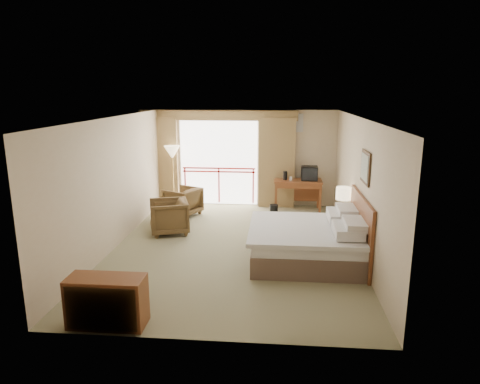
# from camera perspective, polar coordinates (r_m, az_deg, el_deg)

# --- Properties ---
(floor) EXTENTS (7.00, 7.00, 0.00)m
(floor) POSITION_cam_1_polar(r_m,az_deg,el_deg) (9.12, -0.71, -7.30)
(floor) COLOR #7F7A55
(floor) RESTS_ON ground
(ceiling) EXTENTS (7.00, 7.00, 0.00)m
(ceiling) POSITION_cam_1_polar(r_m,az_deg,el_deg) (8.54, -0.76, 9.89)
(ceiling) COLOR white
(ceiling) RESTS_ON wall_back
(wall_back) EXTENTS (5.00, 0.00, 5.00)m
(wall_back) POSITION_cam_1_polar(r_m,az_deg,el_deg) (12.16, 0.91, 4.55)
(wall_back) COLOR beige
(wall_back) RESTS_ON ground
(wall_front) EXTENTS (5.00, 0.00, 5.00)m
(wall_front) POSITION_cam_1_polar(r_m,az_deg,el_deg) (5.39, -4.47, -6.98)
(wall_front) COLOR beige
(wall_front) RESTS_ON ground
(wall_left) EXTENTS (0.00, 7.00, 7.00)m
(wall_left) POSITION_cam_1_polar(r_m,az_deg,el_deg) (9.31, -16.23, 1.26)
(wall_left) COLOR beige
(wall_left) RESTS_ON ground
(wall_right) EXTENTS (0.00, 7.00, 7.00)m
(wall_right) POSITION_cam_1_polar(r_m,az_deg,el_deg) (8.84, 15.60, 0.67)
(wall_right) COLOR beige
(wall_right) RESTS_ON ground
(balcony_door) EXTENTS (2.40, 0.00, 2.40)m
(balcony_door) POSITION_cam_1_polar(r_m,az_deg,el_deg) (12.25, -2.84, 3.89)
(balcony_door) COLOR white
(balcony_door) RESTS_ON wall_back
(balcony_railing) EXTENTS (2.09, 0.03, 1.02)m
(balcony_railing) POSITION_cam_1_polar(r_m,az_deg,el_deg) (12.30, -2.83, 2.09)
(balcony_railing) COLOR red
(balcony_railing) RESTS_ON wall_back
(curtain_left) EXTENTS (1.00, 0.26, 2.50)m
(curtain_left) POSITION_cam_1_polar(r_m,az_deg,el_deg) (12.44, -10.49, 4.07)
(curtain_left) COLOR olive
(curtain_left) RESTS_ON wall_back
(curtain_right) EXTENTS (1.00, 0.26, 2.50)m
(curtain_right) POSITION_cam_1_polar(r_m,az_deg,el_deg) (12.00, 4.92, 3.90)
(curtain_right) COLOR olive
(curtain_right) RESTS_ON wall_back
(valance) EXTENTS (4.40, 0.22, 0.28)m
(valance) POSITION_cam_1_polar(r_m,az_deg,el_deg) (12.00, -2.98, 10.18)
(valance) COLOR olive
(valance) RESTS_ON wall_back
(hvac_vent) EXTENTS (0.50, 0.04, 0.50)m
(hvac_vent) POSITION_cam_1_polar(r_m,az_deg,el_deg) (11.99, 7.21, 9.13)
(hvac_vent) COLOR silver
(hvac_vent) RESTS_ON wall_back
(bed) EXTENTS (2.13, 2.06, 0.97)m
(bed) POSITION_cam_1_polar(r_m,az_deg,el_deg) (8.41, 9.14, -6.56)
(bed) COLOR brown
(bed) RESTS_ON floor
(headboard) EXTENTS (0.06, 2.10, 1.30)m
(headboard) POSITION_cam_1_polar(r_m,az_deg,el_deg) (8.45, 15.76, -4.85)
(headboard) COLOR brown
(headboard) RESTS_ON wall_right
(framed_art) EXTENTS (0.04, 0.72, 0.60)m
(framed_art) POSITION_cam_1_polar(r_m,az_deg,el_deg) (8.17, 16.37, 3.17)
(framed_art) COLOR #321F0D
(framed_art) RESTS_ON wall_right
(nightstand) EXTENTS (0.41, 0.48, 0.55)m
(nightstand) POSITION_cam_1_polar(r_m,az_deg,el_deg) (9.82, 13.44, -4.45)
(nightstand) COLOR brown
(nightstand) RESTS_ON floor
(table_lamp) EXTENTS (0.33, 0.33, 0.58)m
(table_lamp) POSITION_cam_1_polar(r_m,az_deg,el_deg) (9.67, 13.63, -0.25)
(table_lamp) COLOR tan
(table_lamp) RESTS_ON nightstand
(phone) EXTENTS (0.17, 0.14, 0.07)m
(phone) POSITION_cam_1_polar(r_m,az_deg,el_deg) (9.58, 13.37, -2.95)
(phone) COLOR black
(phone) RESTS_ON nightstand
(desk) EXTENTS (1.29, 0.62, 0.84)m
(desk) POSITION_cam_1_polar(r_m,az_deg,el_deg) (11.84, 7.70, 0.76)
(desk) COLOR brown
(desk) RESTS_ON floor
(tv) EXTENTS (0.43, 0.34, 0.39)m
(tv) POSITION_cam_1_polar(r_m,az_deg,el_deg) (11.72, 9.23, 2.48)
(tv) COLOR black
(tv) RESTS_ON desk
(coffee_maker) EXTENTS (0.12, 0.12, 0.24)m
(coffee_maker) POSITION_cam_1_polar(r_m,az_deg,el_deg) (11.71, 6.04, 2.20)
(coffee_maker) COLOR black
(coffee_maker) RESTS_ON desk
(cup) EXTENTS (0.08, 0.08, 0.10)m
(cup) POSITION_cam_1_polar(r_m,az_deg,el_deg) (11.68, 6.78, 1.79)
(cup) COLOR white
(cup) RESTS_ON desk
(wastebasket) EXTENTS (0.23, 0.23, 0.28)m
(wastebasket) POSITION_cam_1_polar(r_m,az_deg,el_deg) (11.37, 4.53, -2.37)
(wastebasket) COLOR black
(wastebasket) RESTS_ON floor
(armchair_far) EXTENTS (1.09, 1.08, 0.74)m
(armchair_far) POSITION_cam_1_polar(r_m,az_deg,el_deg) (11.47, -7.60, -3.03)
(armchair_far) COLOR #4D381F
(armchair_far) RESTS_ON floor
(armchair_near) EXTENTS (1.07, 1.06, 0.78)m
(armchair_near) POSITION_cam_1_polar(r_m,az_deg,el_deg) (10.10, -9.36, -5.38)
(armchair_near) COLOR #4D381F
(armchair_near) RESTS_ON floor
(side_table) EXTENTS (0.49, 0.49, 0.54)m
(side_table) POSITION_cam_1_polar(r_m,az_deg,el_deg) (10.62, -10.25, -2.39)
(side_table) COLOR #321F0D
(side_table) RESTS_ON floor
(book) EXTENTS (0.24, 0.26, 0.02)m
(book) POSITION_cam_1_polar(r_m,az_deg,el_deg) (10.58, -10.29, -1.49)
(book) COLOR white
(book) RESTS_ON side_table
(floor_lamp) EXTENTS (0.44, 0.44, 1.74)m
(floor_lamp) POSITION_cam_1_polar(r_m,az_deg,el_deg) (11.99, -9.03, 4.95)
(floor_lamp) COLOR tan
(floor_lamp) RESTS_ON floor
(dresser) EXTENTS (1.07, 0.46, 0.72)m
(dresser) POSITION_cam_1_polar(r_m,az_deg,el_deg) (6.42, -17.33, -13.76)
(dresser) COLOR brown
(dresser) RESTS_ON floor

